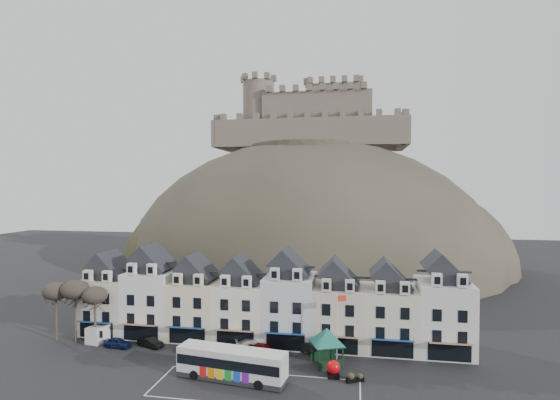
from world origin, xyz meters
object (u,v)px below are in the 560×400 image
(bus, at_px, (232,362))
(flagpole, at_px, (338,323))
(bus_shelter, at_px, (327,336))
(red_buoy, at_px, (333,369))
(car_charcoal, at_px, (314,348))
(white_van, at_px, (103,332))
(car_navy, at_px, (118,343))
(car_maroon, at_px, (264,349))
(car_black, at_px, (150,342))
(car_silver, at_px, (210,348))
(car_white, at_px, (253,344))

(bus, distance_m, flagpole, 13.84)
(bus_shelter, height_order, red_buoy, bus_shelter)
(car_charcoal, bearing_deg, red_buoy, -132.17)
(white_van, bearing_deg, car_navy, -26.19)
(red_buoy, height_order, car_navy, red_buoy)
(bus, distance_m, car_maroon, 7.98)
(car_black, relative_size, car_silver, 0.71)
(white_van, xyz_separation_m, car_black, (7.88, -1.51, -0.49))
(car_charcoal, bearing_deg, car_navy, 119.79)
(bus_shelter, height_order, flagpole, flagpole)
(red_buoy, bearing_deg, car_navy, 171.94)
(bus, xyz_separation_m, red_buoy, (11.14, 2.65, -0.95))
(flagpole, bearing_deg, car_black, 179.07)
(white_van, distance_m, car_white, 21.74)
(car_silver, xyz_separation_m, car_white, (5.17, 2.50, -0.08))
(bus_shelter, bearing_deg, car_white, 137.93)
(car_charcoal, bearing_deg, car_black, 118.42)
(car_black, bearing_deg, car_maroon, -70.80)
(bus, bearing_deg, car_navy, 167.61)
(bus, relative_size, car_charcoal, 2.93)
(red_buoy, bearing_deg, white_van, 168.65)
(bus_shelter, height_order, car_white, bus_shelter)
(car_navy, xyz_separation_m, car_white, (18.11, 2.50, 0.03))
(red_buoy, distance_m, car_maroon, 10.44)
(red_buoy, relative_size, flagpole, 0.23)
(flagpole, height_order, car_navy, flagpole)
(bus_shelter, xyz_separation_m, flagpole, (1.22, 1.42, 1.30))
(bus, relative_size, car_navy, 3.33)
(flagpole, bearing_deg, car_maroon, 177.92)
(bus_shelter, xyz_separation_m, car_maroon, (-8.21, 1.76, -2.80))
(car_black, xyz_separation_m, car_maroon, (15.63, -0.07, 0.10))
(car_black, distance_m, car_silver, 8.74)
(car_silver, relative_size, car_maroon, 1.26)
(red_buoy, bearing_deg, bus_shelter, 106.55)
(red_buoy, distance_m, car_navy, 29.34)
(bus_shelter, height_order, car_silver, bus_shelter)
(car_silver, relative_size, car_charcoal, 1.25)
(flagpole, bearing_deg, red_buoy, -93.27)
(car_silver, bearing_deg, white_van, 73.35)
(car_white, bearing_deg, car_maroon, -153.52)
(car_navy, bearing_deg, car_white, -76.46)
(flagpole, relative_size, white_van, 1.64)
(bus_shelter, relative_size, red_buoy, 3.40)
(car_black, xyz_separation_m, car_silver, (8.68, -0.94, 0.13))
(car_black, bearing_deg, car_charcoal, -66.49)
(bus, height_order, red_buoy, bus)
(white_van, relative_size, car_maroon, 1.20)
(bus, bearing_deg, flagpole, 40.88)
(red_buoy, xyz_separation_m, car_navy, (-29.05, 4.11, -0.34))
(bus, relative_size, white_van, 2.47)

